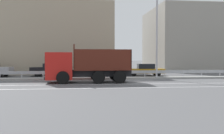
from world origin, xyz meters
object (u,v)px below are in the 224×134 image
parked_car_3 (103,69)px  parked_car_2 (51,70)px  dump_truck (77,68)px  median_road_sign (110,66)px  street_lamp_1 (157,23)px  parked_car_4 (145,70)px

parked_car_3 → parked_car_2: bearing=88.6°
dump_truck → parked_car_3: size_ratio=1.73×
dump_truck → parked_car_2: 8.56m
median_road_sign → street_lamp_1: (4.62, -0.20, 4.21)m
median_road_sign → parked_car_3: size_ratio=0.59×
parked_car_2 → parked_car_4: (10.73, -0.53, -0.05)m
parked_car_4 → street_lamp_1: bearing=-174.4°
median_road_sign → street_lamp_1: 6.25m
parked_car_3 → parked_car_4: (4.89, 0.04, -0.11)m
median_road_sign → parked_car_4: median_road_sign is taller
street_lamp_1 → parked_car_2: street_lamp_1 is taller
street_lamp_1 → median_road_sign: bearing=177.5°
parked_car_2 → parked_car_4: parked_car_2 is taller
median_road_sign → parked_car_4: size_ratio=0.54×
parked_car_3 → median_road_sign: bearing=-170.7°
median_road_sign → parked_car_4: 6.28m
parked_car_2 → street_lamp_1: bearing=-114.1°
parked_car_4 → parked_car_2: bearing=91.4°
dump_truck → parked_car_3: 7.91m
street_lamp_1 → parked_car_2: bearing=155.0°
parked_car_3 → parked_car_4: bearing=-85.4°
dump_truck → median_road_sign: dump_truck is taller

